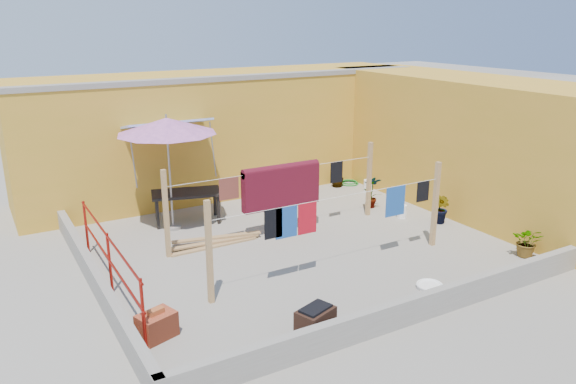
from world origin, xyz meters
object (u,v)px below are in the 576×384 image
object	(u,v)px
brick_stack	(157,325)
plant_back_a	(305,179)
brazier	(315,323)
white_basin	(430,286)
water_jug_b	(368,186)
outdoor_table	(187,195)
green_hose	(349,183)
patio_umbrella	(167,127)
water_jug_a	(402,211)

from	to	relation	value
brick_stack	plant_back_a	world-z (taller)	plant_back_a
brazier	plant_back_a	size ratio (longest dim) A/B	0.93
white_basin	water_jug_b	size ratio (longest dim) A/B	1.26
outdoor_table	green_hose	xyz separation A→B (m)	(5.16, 0.68, -0.63)
water_jug_b	green_hose	xyz separation A→B (m)	(-0.00, 0.86, -0.13)
outdoor_table	brick_stack	xyz separation A→B (m)	(-2.16, -4.53, -0.47)
plant_back_a	water_jug_b	bearing A→B (deg)	-29.69
patio_umbrella	brazier	size ratio (longest dim) A/B	4.09
white_basin	outdoor_table	bearing A→B (deg)	114.97
brick_stack	plant_back_a	bearing A→B (deg)	41.89
patio_umbrella	white_basin	xyz separation A→B (m)	(2.94, -5.14, -2.30)
brick_stack	patio_umbrella	bearing A→B (deg)	68.18
white_basin	water_jug_a	world-z (taller)	water_jug_a
water_jug_a	green_hose	distance (m)	3.03
brick_stack	green_hose	size ratio (longest dim) A/B	1.17
white_basin	plant_back_a	size ratio (longest dim) A/B	0.67
green_hose	plant_back_a	bearing A→B (deg)	180.00
outdoor_table	brazier	size ratio (longest dim) A/B	2.63
outdoor_table	plant_back_a	world-z (taller)	outdoor_table
water_jug_b	green_hose	bearing A→B (deg)	90.00
outdoor_table	brick_stack	distance (m)	5.04
white_basin	water_jug_a	size ratio (longest dim) A/B	1.32
outdoor_table	green_hose	world-z (taller)	outdoor_table
outdoor_table	green_hose	distance (m)	5.24
patio_umbrella	green_hose	distance (m)	6.12
green_hose	white_basin	bearing A→B (deg)	-113.68
white_basin	plant_back_a	bearing A→B (deg)	79.34
outdoor_table	green_hose	bearing A→B (deg)	7.49
green_hose	plant_back_a	xyz separation A→B (m)	(-1.51, 0.00, 0.32)
patio_umbrella	plant_back_a	size ratio (longest dim) A/B	3.78
patio_umbrella	water_jug_a	world-z (taller)	patio_umbrella
patio_umbrella	brick_stack	size ratio (longest dim) A/B	4.27
water_jug_b	plant_back_a	distance (m)	1.75
brick_stack	water_jug_b	size ratio (longest dim) A/B	1.66
brick_stack	green_hose	distance (m)	8.98
water_jug_a	green_hose	world-z (taller)	water_jug_a
green_hose	water_jug_a	bearing A→B (deg)	-101.68
water_jug_a	outdoor_table	bearing A→B (deg)	153.28
brazier	water_jug_b	bearing A→B (deg)	46.34
brazier	plant_back_a	world-z (taller)	plant_back_a
plant_back_a	outdoor_table	bearing A→B (deg)	-169.46
patio_umbrella	brazier	xyz separation A→B (m)	(0.32, -5.49, -2.09)
outdoor_table	water_jug_a	world-z (taller)	outdoor_table
brazier	green_hose	bearing A→B (deg)	50.46
white_basin	plant_back_a	xyz separation A→B (m)	(1.14, 6.05, 0.31)
brazier	water_jug_a	distance (m)	5.80
white_basin	water_jug_b	world-z (taller)	water_jug_b
outdoor_table	plant_back_a	distance (m)	3.72
water_jug_a	green_hose	size ratio (longest dim) A/B	0.67
brick_stack	water_jug_b	world-z (taller)	brick_stack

